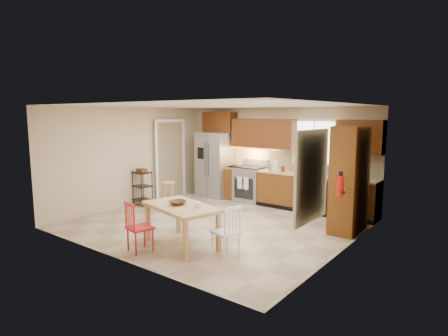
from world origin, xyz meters
The scene contains 33 objects.
floor centered at (0.00, 0.00, 0.00)m, with size 5.50×5.50×0.00m, color tan.
ceiling centered at (0.00, 0.00, 2.50)m, with size 5.50×5.00×0.02m, color silver.
wall_back centered at (0.00, 2.50, 1.25)m, with size 5.50×0.02×2.50m, color #CCB793.
wall_front centered at (0.00, -2.50, 1.25)m, with size 5.50×0.02×2.50m, color #CCB793.
wall_left centered at (-2.75, 0.00, 1.25)m, with size 0.02×5.00×2.50m, color #CCB793.
wall_right centered at (2.75, 0.00, 1.25)m, with size 0.02×5.00×2.50m, color #CCB793.
refrigerator centered at (-1.70, 2.12, 0.91)m, with size 0.92×0.75×1.82m, color gray.
range_stove centered at (-0.55, 2.19, 0.46)m, with size 0.76×0.63×0.92m, color gray.
base_cabinet_narrow centered at (-1.10, 2.20, 0.45)m, with size 0.30×0.60×0.90m, color #5E3511.
base_cabinet_run centered at (1.29, 2.20, 0.45)m, with size 2.92×0.60×0.90m, color #5E3511.
dishwasher centered at (1.85, 1.91, 0.45)m, with size 0.60×0.02×0.78m, color black.
backsplash centered at (1.29, 2.48, 1.18)m, with size 2.92×0.03×0.55m, color beige.
upper_over_fridge centered at (-1.70, 2.33, 2.10)m, with size 1.00×0.35×0.55m, color #582E0E.
upper_left_block centered at (-0.25, 2.33, 1.83)m, with size 1.80×0.35×0.75m, color #582E0E.
upper_right_block centered at (2.25, 2.33, 1.83)m, with size 1.00×0.35×0.75m, color #582E0E.
window_back centered at (1.10, 2.48, 1.65)m, with size 1.12×0.04×1.12m, color white.
sink centered at (1.10, 2.20, 0.86)m, with size 0.62×0.46×0.16m, color gray.
undercab_glow centered at (-0.55, 2.30, 1.43)m, with size 1.60×0.30×0.01m, color #FFBF66.
soap_bottle centered at (1.48, 2.10, 1.00)m, with size 0.09×0.09×0.19m, color #B2110C.
paper_towel centered at (0.25, 2.15, 1.04)m, with size 0.12×0.12×0.28m, color silver.
canister_steel centered at (0.05, 2.15, 0.99)m, with size 0.11×0.11×0.18m, color gray.
canister_wood centered at (0.45, 2.12, 0.97)m, with size 0.10×0.10×0.14m, color #4C2614.
pantry centered at (2.43, 1.20, 1.05)m, with size 0.50×0.95×2.10m, color #5E3511.
fire_extinguisher centered at (2.63, 0.15, 1.10)m, with size 0.12×0.12×0.36m, color #B2110C.
window_right centered at (2.68, -1.15, 1.45)m, with size 0.04×1.02×1.32m, color white.
doorway centered at (-2.67, 1.30, 1.05)m, with size 0.04×0.95×2.10m, color #8C7A59.
dining_table centered at (0.36, -1.40, 0.36)m, with size 1.46×0.82×0.71m, color tan, non-canonical shape.
chair_red centered at (0.01, -2.05, 0.43)m, with size 0.40×0.40×0.86m, color #B21B1D, non-canonical shape.
chair_white centered at (1.31, -1.35, 0.43)m, with size 0.40×0.40×0.86m, color silver, non-canonical shape.
table_bowl centered at (0.26, -1.40, 0.72)m, with size 0.30×0.30×0.07m, color #4C2614.
table_jar centered at (0.67, -1.31, 0.75)m, with size 0.10×0.10×0.12m, color silver.
bar_stool centered at (-1.66, 0.24, 0.34)m, with size 0.33×0.33×0.68m, color tan, non-canonical shape.
utility_cart centered at (-2.50, 0.14, 0.45)m, with size 0.45×0.35×0.90m, color black, non-canonical shape.
Camera 1 is at (4.87, -6.05, 2.32)m, focal length 30.00 mm.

